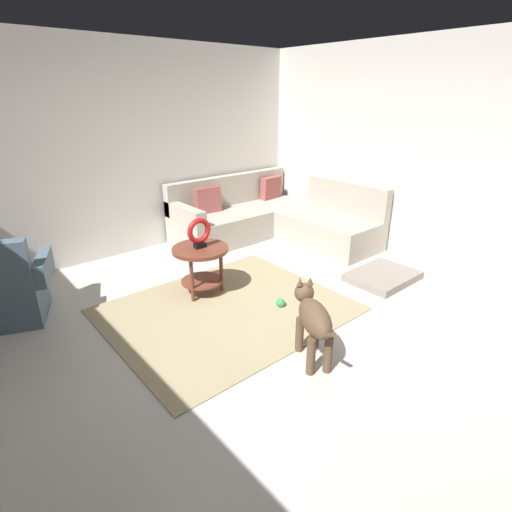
# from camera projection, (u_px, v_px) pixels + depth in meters

# --- Properties ---
(ground_plane) EXTENTS (6.00, 6.00, 0.10)m
(ground_plane) POSITION_uv_depth(u_px,v_px,m) (261.00, 351.00, 3.51)
(ground_plane) COLOR beige
(wall_back) EXTENTS (6.00, 0.12, 2.70)m
(wall_back) POSITION_uv_depth(u_px,v_px,m) (110.00, 153.00, 5.05)
(wall_back) COLOR silver
(wall_back) RESTS_ON ground_plane
(wall_right) EXTENTS (0.12, 6.00, 2.70)m
(wall_right) POSITION_uv_depth(u_px,v_px,m) (448.00, 157.00, 4.74)
(wall_right) COLOR silver
(wall_right) RESTS_ON ground_plane
(area_rug) EXTENTS (2.30, 1.90, 0.01)m
(area_rug) POSITION_uv_depth(u_px,v_px,m) (227.00, 310.00, 4.07)
(area_rug) COLOR tan
(area_rug) RESTS_ON ground_plane
(sectional_couch) EXTENTS (2.20, 2.25, 0.88)m
(sectional_couch) POSITION_uv_depth(u_px,v_px,m) (273.00, 220.00, 5.99)
(sectional_couch) COLOR #B2A899
(sectional_couch) RESTS_ON ground_plane
(armchair) EXTENTS (0.96, 0.85, 0.88)m
(armchair) POSITION_uv_depth(u_px,v_px,m) (6.00, 291.00, 3.76)
(armchair) COLOR #4C6070
(armchair) RESTS_ON ground_plane
(side_table) EXTENTS (0.60, 0.60, 0.54)m
(side_table) POSITION_uv_depth(u_px,v_px,m) (201.00, 258.00, 4.26)
(side_table) COLOR brown
(side_table) RESTS_ON ground_plane
(torus_sculpture) EXTENTS (0.28, 0.08, 0.33)m
(torus_sculpture) POSITION_uv_depth(u_px,v_px,m) (199.00, 232.00, 4.15)
(torus_sculpture) COLOR black
(torus_sculpture) RESTS_ON side_table
(dog_bed_mat) EXTENTS (0.80, 0.60, 0.09)m
(dog_bed_mat) POSITION_uv_depth(u_px,v_px,m) (383.00, 276.00, 4.71)
(dog_bed_mat) COLOR gray
(dog_bed_mat) RESTS_ON ground_plane
(dog) EXTENTS (0.47, 0.76, 0.63)m
(dog) POSITION_uv_depth(u_px,v_px,m) (313.00, 318.00, 3.21)
(dog) COLOR brown
(dog) RESTS_ON ground_plane
(dog_toy_ball) EXTENTS (0.09, 0.09, 0.09)m
(dog_toy_ball) POSITION_uv_depth(u_px,v_px,m) (281.00, 303.00, 4.12)
(dog_toy_ball) COLOR green
(dog_toy_ball) RESTS_ON ground_plane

